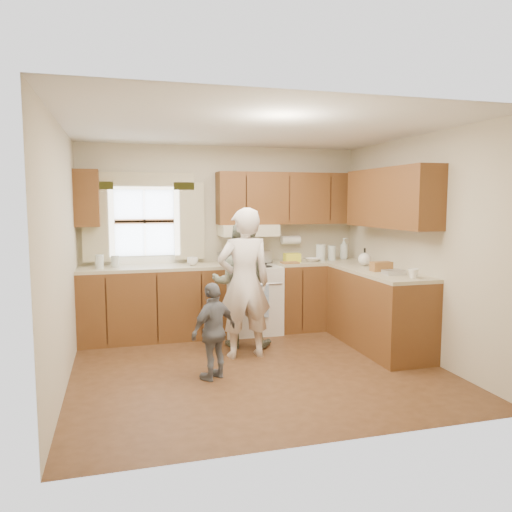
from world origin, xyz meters
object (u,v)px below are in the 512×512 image
object	(u,v)px
child	(214,331)
woman_left	(244,283)
woman_right	(241,284)
stove	(250,298)

from	to	relation	value
child	woman_left	bearing A→B (deg)	-160.73
woman_right	child	size ratio (longest dim) A/B	1.57
woman_left	stove	bearing A→B (deg)	-110.36
woman_right	child	world-z (taller)	woman_right
woman_left	child	world-z (taller)	woman_left
woman_left	child	bearing A→B (deg)	50.76
woman_right	stove	bearing A→B (deg)	-94.51
stove	child	xyz separation A→B (m)	(-0.80, -1.64, 0.02)
woman_left	child	xyz separation A→B (m)	(-0.46, -0.62, -0.36)
stove	child	bearing A→B (deg)	-115.96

